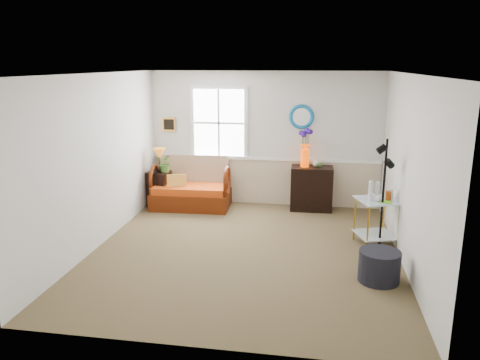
% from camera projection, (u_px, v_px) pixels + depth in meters
% --- Properties ---
extents(floor, '(4.50, 5.00, 0.01)m').
position_uv_depth(floor, '(245.00, 251.00, 7.02)').
color(floor, brown).
rests_on(floor, ground).
extents(ceiling, '(4.50, 5.00, 0.01)m').
position_uv_depth(ceiling, '(245.00, 74.00, 6.38)').
color(ceiling, white).
rests_on(ceiling, walls).
extents(walls, '(4.51, 5.01, 2.60)m').
position_uv_depth(walls, '(245.00, 166.00, 6.70)').
color(walls, silver).
rests_on(walls, floor).
extents(wainscot, '(4.46, 0.02, 0.90)m').
position_uv_depth(wainscot, '(264.00, 182.00, 9.28)').
color(wainscot, '#C3AF8E').
rests_on(wainscot, walls).
extents(chair_rail, '(4.46, 0.04, 0.06)m').
position_uv_depth(chair_rail, '(264.00, 159.00, 9.16)').
color(chair_rail, white).
rests_on(chair_rail, walls).
extents(window, '(1.14, 0.06, 1.44)m').
position_uv_depth(window, '(219.00, 123.00, 9.13)').
color(window, white).
rests_on(window, walls).
extents(picture, '(0.28, 0.03, 0.28)m').
position_uv_depth(picture, '(169.00, 124.00, 9.32)').
color(picture, gold).
rests_on(picture, walls).
extents(mirror, '(0.47, 0.07, 0.47)m').
position_uv_depth(mirror, '(302.00, 117.00, 8.85)').
color(mirror, '#0C86BD').
rests_on(mirror, walls).
extents(loveseat, '(1.52, 0.90, 0.97)m').
position_uv_depth(loveseat, '(191.00, 183.00, 9.03)').
color(loveseat, '#5C1F06').
rests_on(loveseat, floor).
extents(throw_pillow, '(0.37, 0.18, 0.36)m').
position_uv_depth(throw_pillow, '(177.00, 184.00, 8.92)').
color(throw_pillow, orange).
rests_on(throw_pillow, loveseat).
extents(lamp_stand, '(0.43, 0.43, 0.69)m').
position_uv_depth(lamp_stand, '(159.00, 189.00, 9.17)').
color(lamp_stand, black).
rests_on(lamp_stand, floor).
extents(table_lamp, '(0.33, 0.33, 0.46)m').
position_uv_depth(table_lamp, '(160.00, 160.00, 9.03)').
color(table_lamp, '#C4751B').
rests_on(table_lamp, lamp_stand).
extents(potted_plant, '(0.35, 0.38, 0.28)m').
position_uv_depth(potted_plant, '(166.00, 165.00, 9.01)').
color(potted_plant, '#3A6327').
rests_on(potted_plant, lamp_stand).
extents(cabinet, '(0.79, 0.52, 0.84)m').
position_uv_depth(cabinet, '(311.00, 188.00, 8.93)').
color(cabinet, black).
rests_on(cabinet, floor).
extents(flower_vase, '(0.26, 0.26, 0.71)m').
position_uv_depth(flower_vase, '(305.00, 148.00, 8.74)').
color(flower_vase, '#E64000').
rests_on(flower_vase, cabinet).
extents(side_table, '(0.73, 0.73, 0.73)m').
position_uv_depth(side_table, '(376.00, 222.00, 7.18)').
color(side_table, '#B78C21').
rests_on(side_table, floor).
extents(tabletop_items, '(0.44, 0.44, 0.25)m').
position_uv_depth(tabletop_items, '(381.00, 191.00, 7.09)').
color(tabletop_items, silver).
rests_on(tabletop_items, side_table).
extents(floor_lamp, '(0.29, 0.29, 1.69)m').
position_uv_depth(floor_lamp, '(383.00, 195.00, 6.90)').
color(floor_lamp, black).
rests_on(floor_lamp, floor).
extents(ottoman, '(0.65, 0.65, 0.41)m').
position_uv_depth(ottoman, '(379.00, 266.00, 6.01)').
color(ottoman, black).
rests_on(ottoman, floor).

